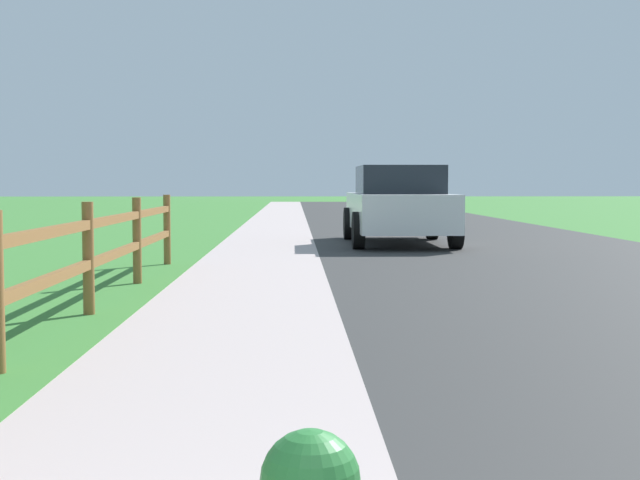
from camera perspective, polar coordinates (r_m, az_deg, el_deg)
name	(u,v)px	position (r m, az deg, el deg)	size (l,w,h in m)	color
ground_plane	(309,228)	(25.07, -0.71, 0.81)	(120.00, 120.00, 0.00)	#3C7E34
road_asphalt	(421,224)	(27.35, 6.57, 1.04)	(7.00, 66.00, 0.01)	#323232
curb_concrete	(211,224)	(27.19, -7.12, 1.02)	(6.00, 66.00, 0.01)	#B8A6A3
grass_verge	(162,224)	(27.37, -10.25, 1.01)	(5.00, 66.00, 0.00)	#3C7E34
rail_fence	(50,261)	(7.42, -17.16, -1.33)	(0.11, 13.21, 1.09)	brown
parked_suv_white	(398,205)	(18.37, 5.13, 2.28)	(2.11, 4.71, 1.63)	white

